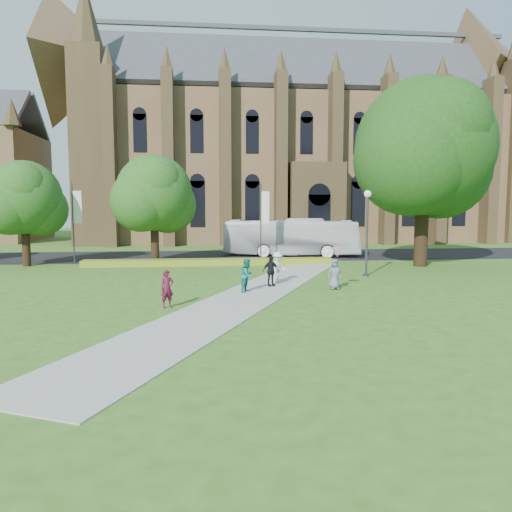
{
  "coord_description": "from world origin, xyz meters",
  "views": [
    {
      "loc": [
        -2.44,
        -22.97,
        4.29
      ],
      "look_at": [
        0.39,
        3.64,
        1.6
      ],
      "focal_mm": 35.0,
      "sensor_mm": 36.0,
      "label": 1
    }
  ],
  "objects": [
    {
      "name": "banner_pole_0",
      "position": [
        2.11,
        15.2,
        3.39
      ],
      "size": [
        0.7,
        0.1,
        6.0
      ],
      "color": "#38383D",
      "rests_on": "ground"
    },
    {
      "name": "street_tree_1",
      "position": [
        -6.0,
        14.5,
        5.22
      ],
      "size": [
        5.6,
        5.6,
        8.05
      ],
      "color": "#332114",
      "rests_on": "ground"
    },
    {
      "name": "footpath",
      "position": [
        0.0,
        1.0,
        0.02
      ],
      "size": [
        15.58,
        28.54,
        0.04
      ],
      "primitive_type": "cube",
      "rotation": [
        0.0,
        0.0,
        -0.44
      ],
      "color": "#B2B2A8",
      "rests_on": "ground"
    },
    {
      "name": "parasol",
      "position": [
        4.46,
        1.96,
        1.86
      ],
      "size": [
        0.75,
        0.75,
        0.58
      ],
      "primitive_type": "imported",
      "rotation": [
        0.0,
        0.0,
        -0.15
      ],
      "color": "#D7989C",
      "rests_on": "pedestrian_4"
    },
    {
      "name": "pedestrian_0",
      "position": [
        -3.97,
        -1.96,
        0.83
      ],
      "size": [
        0.68,
        0.59,
        1.58
      ],
      "primitive_type": "imported",
      "rotation": [
        0.0,
        0.0,
        0.46
      ],
      "color": "#56132A",
      "rests_on": "footpath"
    },
    {
      "name": "tour_coach",
      "position": [
        5.07,
        18.95,
        1.63
      ],
      "size": [
        11.89,
        5.34,
        3.23
      ],
      "primitive_type": "imported",
      "rotation": [
        0.0,
        0.0,
        1.34
      ],
      "color": "white",
      "rests_on": "road"
    },
    {
      "name": "ground",
      "position": [
        0.0,
        0.0,
        0.0
      ],
      "size": [
        160.0,
        160.0,
        0.0
      ],
      "primitive_type": "plane",
      "color": "#3D5E1C",
      "rests_on": "ground"
    },
    {
      "name": "large_tree",
      "position": [
        13.0,
        11.0,
        8.37
      ],
      "size": [
        9.6,
        9.6,
        13.2
      ],
      "color": "#332114",
      "rests_on": "ground"
    },
    {
      "name": "road",
      "position": [
        0.0,
        20.0,
        0.01
      ],
      "size": [
        160.0,
        10.0,
        0.02
      ],
      "primitive_type": "cube",
      "color": "black",
      "rests_on": "ground"
    },
    {
      "name": "street_tree_0",
      "position": [
        -15.0,
        14.0,
        4.87
      ],
      "size": [
        5.2,
        5.2,
        7.5
      ],
      "color": "#332114",
      "rests_on": "ground"
    },
    {
      "name": "banner_pole_1",
      "position": [
        -11.89,
        15.2,
        3.39
      ],
      "size": [
        0.7,
        0.1,
        6.0
      ],
      "color": "#38383D",
      "rests_on": "ground"
    },
    {
      "name": "pedestrian_2",
      "position": [
        1.67,
        4.28,
        0.89
      ],
      "size": [
        1.27,
        1.08,
        1.71
      ],
      "primitive_type": "imported",
      "rotation": [
        0.0,
        0.0,
        0.5
      ],
      "color": "silver",
      "rests_on": "footpath"
    },
    {
      "name": "streetlamp",
      "position": [
        7.5,
        6.5,
        3.3
      ],
      "size": [
        0.44,
        0.44,
        5.24
      ],
      "color": "#38383D",
      "rests_on": "ground"
    },
    {
      "name": "cathedral",
      "position": [
        10.0,
        39.73,
        12.98
      ],
      "size": [
        52.6,
        18.25,
        28.0
      ],
      "color": "brown",
      "rests_on": "ground"
    },
    {
      "name": "pedestrian_4",
      "position": [
        4.28,
        1.86,
        0.8
      ],
      "size": [
        0.78,
        0.53,
        1.53
      ],
      "primitive_type": "imported",
      "rotation": [
        0.0,
        0.0,
        0.06
      ],
      "color": "slate",
      "rests_on": "footpath"
    },
    {
      "name": "pedestrian_1",
      "position": [
        -0.27,
        1.42,
        0.87
      ],
      "size": [
        0.96,
        1.01,
        1.65
      ],
      "primitive_type": "imported",
      "rotation": [
        0.0,
        0.0,
        1.01
      ],
      "color": "#176F74",
      "rests_on": "footpath"
    },
    {
      "name": "flower_hedge",
      "position": [
        -2.0,
        13.2,
        0.23
      ],
      "size": [
        18.0,
        1.4,
        0.45
      ],
      "primitive_type": "cube",
      "color": "gold",
      "rests_on": "ground"
    },
    {
      "name": "pedestrian_3",
      "position": [
        1.12,
        3.08,
        0.85
      ],
      "size": [
        1.03,
        0.71,
        1.63
      ],
      "primitive_type": "imported",
      "rotation": [
        0.0,
        0.0,
        0.37
      ],
      "color": "black",
      "rests_on": "footpath"
    }
  ]
}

